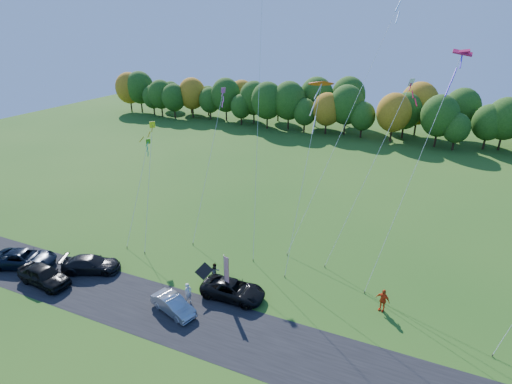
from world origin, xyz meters
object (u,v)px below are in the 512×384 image
at_px(black_suv, 233,290).
at_px(person_east, 383,300).
at_px(silver_sedan, 173,305).
at_px(feather_flag, 226,272).

height_order(black_suv, person_east, person_east).
height_order(silver_sedan, person_east, person_east).
xyz_separation_m(black_suv, feather_flag, (-0.51, -0.17, 1.67)).
bearing_deg(black_suv, silver_sedan, 133.90).
xyz_separation_m(person_east, feather_flag, (-12.01, -3.41, 1.44)).
xyz_separation_m(silver_sedan, feather_flag, (2.96, 3.36, 1.74)).
xyz_separation_m(black_suv, silver_sedan, (-3.47, -3.52, -0.07)).
height_order(black_suv, silver_sedan, black_suv).
relative_size(black_suv, person_east, 2.75).
relative_size(black_suv, silver_sedan, 1.31).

